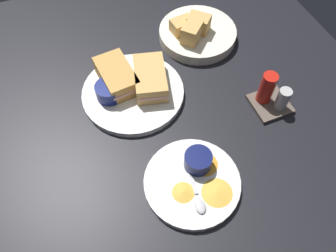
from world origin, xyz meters
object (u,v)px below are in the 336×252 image
(sandwich_half_far, at_px, (117,76))
(ramekin_dark_sauce, at_px, (109,91))
(sandwich_half_near, at_px, (150,78))
(spoon_by_dark_ramekin, at_px, (132,95))
(plate_sandwich_main, at_px, (133,93))
(bread_basket_rear, at_px, (196,33))
(spoon_by_gravy_ramekin, at_px, (198,200))
(plate_chips_companion, at_px, (192,182))
(ramekin_light_gravy, at_px, (198,160))
(condiment_caddy, at_px, (271,96))

(sandwich_half_far, distance_m, ramekin_dark_sauce, 0.05)
(sandwich_half_near, relative_size, sandwich_half_far, 1.05)
(sandwich_half_near, distance_m, spoon_by_dark_ramekin, 0.06)
(plate_sandwich_main, height_order, bread_basket_rear, bread_basket_rear)
(plate_sandwich_main, xyz_separation_m, sandwich_half_near, (-0.00, 0.05, 0.03))
(sandwich_half_far, xyz_separation_m, ramekin_dark_sauce, (0.04, -0.03, -0.00))
(plate_sandwich_main, bearing_deg, spoon_by_gravy_ramekin, 5.65)
(plate_chips_companion, bearing_deg, spoon_by_gravy_ramekin, -8.46)
(sandwich_half_far, height_order, plate_chips_companion, sandwich_half_far)
(ramekin_dark_sauce, height_order, spoon_by_dark_ramekin, ramekin_dark_sauce)
(sandwich_half_near, distance_m, plate_chips_companion, 0.28)
(ramekin_dark_sauce, height_order, bread_basket_rear, bread_basket_rear)
(ramekin_dark_sauce, bearing_deg, plate_chips_companion, 18.68)
(ramekin_dark_sauce, distance_m, bread_basket_rear, 0.32)
(ramekin_dark_sauce, relative_size, plate_chips_companion, 0.32)
(plate_chips_companion, bearing_deg, ramekin_dark_sauce, -161.32)
(ramekin_dark_sauce, xyz_separation_m, ramekin_light_gravy, (0.25, 0.12, 0.00))
(spoon_by_dark_ramekin, bearing_deg, sandwich_half_far, -159.73)
(plate_chips_companion, height_order, condiment_caddy, condiment_caddy)
(ramekin_light_gravy, bearing_deg, plate_chips_companion, -39.81)
(sandwich_half_near, distance_m, condiment_caddy, 0.30)
(sandwich_half_far, distance_m, plate_chips_companion, 0.33)
(sandwich_half_near, height_order, condiment_caddy, condiment_caddy)
(spoon_by_gravy_ramekin, bearing_deg, ramekin_dark_sauce, -164.80)
(plate_sandwich_main, bearing_deg, spoon_by_dark_ramekin, -28.03)
(sandwich_half_far, bearing_deg, ramekin_light_gravy, 17.58)
(plate_sandwich_main, distance_m, sandwich_half_far, 0.06)
(sandwich_half_far, relative_size, plate_chips_companion, 0.67)
(sandwich_half_near, height_order, sandwich_half_far, same)
(ramekin_dark_sauce, distance_m, plate_chips_companion, 0.30)
(ramekin_dark_sauce, relative_size, ramekin_light_gravy, 1.11)
(plate_chips_companion, bearing_deg, bread_basket_rear, 154.47)
(ramekin_dark_sauce, height_order, condiment_caddy, condiment_caddy)
(bread_basket_rear, bearing_deg, plate_sandwich_main, -61.21)
(sandwich_half_near, height_order, spoon_by_dark_ramekin, sandwich_half_near)
(sandwich_half_near, xyz_separation_m, spoon_by_dark_ramekin, (0.02, -0.06, -0.02))
(ramekin_dark_sauce, xyz_separation_m, spoon_by_dark_ramekin, (0.02, 0.05, -0.02))
(plate_sandwich_main, bearing_deg, ramekin_light_gravy, 14.58)
(bread_basket_rear, bearing_deg, spoon_by_gravy_ramekin, -23.99)
(spoon_by_dark_ramekin, relative_size, bread_basket_rear, 0.44)
(ramekin_light_gravy, height_order, bread_basket_rear, bread_basket_rear)
(spoon_by_gravy_ramekin, height_order, bread_basket_rear, bread_basket_rear)
(ramekin_light_gravy, distance_m, bread_basket_rear, 0.41)
(ramekin_dark_sauce, xyz_separation_m, condiment_caddy, (0.16, 0.36, -0.00))
(spoon_by_dark_ramekin, xyz_separation_m, bread_basket_rear, (-0.14, 0.24, 0.00))
(plate_chips_companion, height_order, bread_basket_rear, bread_basket_rear)
(ramekin_light_gravy, relative_size, bread_basket_rear, 0.27)
(ramekin_dark_sauce, bearing_deg, sandwich_half_near, 88.67)
(plate_chips_companion, xyz_separation_m, bread_basket_rear, (-0.41, 0.20, 0.01))
(plate_sandwich_main, xyz_separation_m, ramekin_light_gravy, (0.25, 0.06, 0.03))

